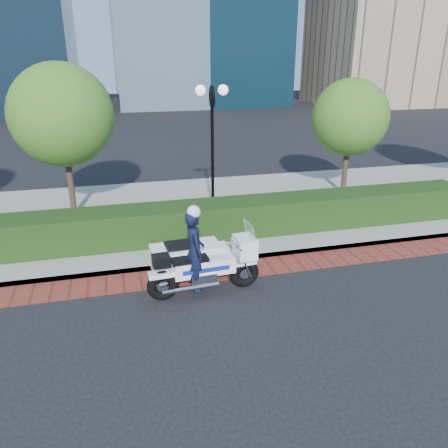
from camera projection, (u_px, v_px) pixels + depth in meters
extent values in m
plane|color=black|center=(222.00, 304.00, 9.73)|extent=(120.00, 120.00, 0.00)
cube|color=maroon|center=(208.00, 273.00, 11.08)|extent=(60.00, 1.00, 0.01)
cube|color=gray|center=(180.00, 213.00, 15.12)|extent=(60.00, 8.00, 0.15)
cube|color=black|center=(192.00, 221.00, 12.75)|extent=(18.00, 1.20, 1.00)
cylinder|color=black|center=(213.00, 212.00, 14.55)|extent=(0.30, 0.30, 0.30)
cylinder|color=black|center=(212.00, 157.00, 13.88)|extent=(0.10, 0.10, 3.70)
cylinder|color=black|center=(212.00, 97.00, 13.22)|extent=(0.04, 0.70, 0.70)
sphere|color=white|center=(200.00, 90.00, 13.07)|extent=(0.32, 0.32, 0.32)
sphere|color=white|center=(223.00, 90.00, 13.23)|extent=(0.32, 0.32, 0.32)
cylinder|color=#332319|center=(71.00, 184.00, 14.35)|extent=(0.20, 0.20, 2.17)
sphere|color=#2A6318|center=(62.00, 115.00, 13.55)|extent=(3.20, 3.20, 3.20)
cylinder|color=#332319|center=(345.00, 169.00, 16.71)|extent=(0.20, 0.20, 1.92)
sphere|color=#2A6318|center=(350.00, 117.00, 16.01)|extent=(2.80, 2.80, 2.80)
torus|color=black|center=(163.00, 286.00, 9.76)|extent=(0.73, 0.26, 0.72)
torus|color=black|center=(244.00, 273.00, 10.33)|extent=(0.73, 0.26, 0.72)
cube|color=white|center=(204.00, 267.00, 9.93)|extent=(1.43, 0.44, 0.37)
cube|color=silver|center=(202.00, 277.00, 10.01)|extent=(0.62, 0.47, 0.30)
cube|color=white|center=(245.00, 247.00, 10.08)|extent=(0.47, 0.62, 0.49)
cube|color=silver|center=(250.00, 231.00, 9.98)|extent=(0.17, 0.55, 0.43)
cube|color=black|center=(190.00, 260.00, 9.76)|extent=(0.83, 0.38, 0.11)
cube|color=black|center=(161.00, 261.00, 9.54)|extent=(0.40, 0.37, 0.24)
cube|color=white|center=(186.00, 257.00, 10.73)|extent=(1.73, 0.87, 0.60)
cube|color=black|center=(181.00, 245.00, 10.59)|extent=(0.79, 0.59, 0.09)
torus|color=black|center=(177.00, 259.00, 11.26)|extent=(0.55, 0.21, 0.54)
imported|color=black|center=(195.00, 251.00, 9.71)|extent=(0.49, 0.71, 1.87)
sphere|color=white|center=(194.00, 212.00, 9.38)|extent=(0.30, 0.30, 0.30)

